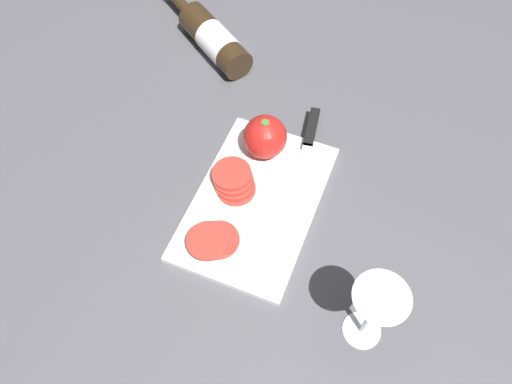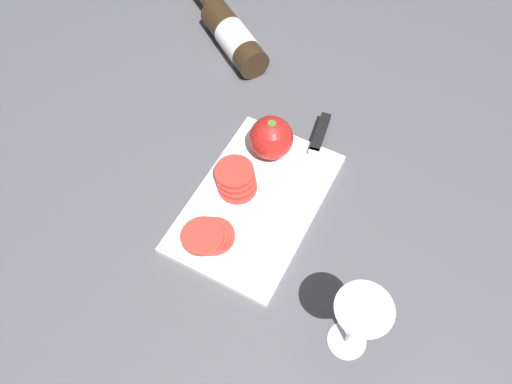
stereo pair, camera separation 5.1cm
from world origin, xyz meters
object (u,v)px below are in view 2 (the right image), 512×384
wine_bottle (232,35)px  whole_tomato (271,138)px  tomato_slice_stack_near (236,179)px  tomato_slice_stack_far (208,236)px  wine_glass (359,319)px  knife (317,143)px

wine_bottle → whole_tomato: whole_tomato is taller
tomato_slice_stack_near → tomato_slice_stack_far: (-0.13, -0.02, 0.00)m
whole_tomato → wine_glass: bearing=-134.6°
wine_glass → knife: size_ratio=0.64×
whole_tomato → tomato_slice_stack_far: size_ratio=0.93×
whole_tomato → tomato_slice_stack_near: whole_tomato is taller
knife → tomato_slice_stack_far: size_ratio=2.66×
wine_glass → tomato_slice_stack_near: wine_glass is taller
wine_glass → whole_tomato: bearing=45.4°
tomato_slice_stack_far → whole_tomato: bearing=-2.2°
wine_bottle → tomato_slice_stack_near: 0.40m
wine_glass → tomato_slice_stack_near: size_ratio=1.75×
wine_bottle → knife: wine_bottle is taller
wine_bottle → wine_glass: bearing=-135.7°
wine_bottle → tomato_slice_stack_near: wine_bottle is taller
wine_bottle → knife: (-0.18, -0.30, -0.02)m
tomato_slice_stack_near → tomato_slice_stack_far: size_ratio=0.97×
wine_glass → tomato_slice_stack_near: 0.37m
wine_glass → whole_tomato: size_ratio=1.82×
wine_bottle → knife: 0.35m
wine_glass → whole_tomato: (0.28, 0.28, -0.06)m
wine_bottle → knife: size_ratio=1.22×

